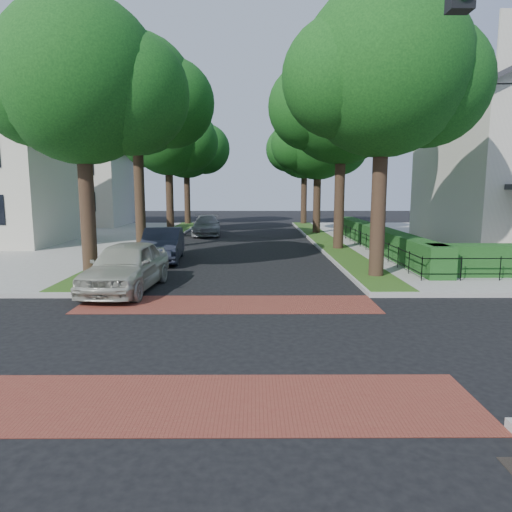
# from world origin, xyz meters

# --- Properties ---
(ground) EXTENTS (120.00, 120.00, 0.00)m
(ground) POSITION_xyz_m (0.00, 0.00, 0.00)
(ground) COLOR black
(ground) RESTS_ON ground
(crosswalk_far) EXTENTS (9.00, 2.20, 0.01)m
(crosswalk_far) POSITION_xyz_m (0.00, 3.20, 0.01)
(crosswalk_far) COLOR maroon
(crosswalk_far) RESTS_ON ground
(crosswalk_near) EXTENTS (9.00, 2.20, 0.01)m
(crosswalk_near) POSITION_xyz_m (0.00, -3.20, 0.01)
(crosswalk_near) COLOR maroon
(crosswalk_near) RESTS_ON ground
(grass_strip_ne) EXTENTS (1.60, 29.80, 0.02)m
(grass_strip_ne) POSITION_xyz_m (5.40, 19.10, 0.16)
(grass_strip_ne) COLOR #294B15
(grass_strip_ne) RESTS_ON sidewalk_ne
(grass_strip_nw) EXTENTS (1.60, 29.80, 0.02)m
(grass_strip_nw) POSITION_xyz_m (-5.40, 19.10, 0.16)
(grass_strip_nw) COLOR #294B15
(grass_strip_nw) RESTS_ON sidewalk_nw
(tree_right_near) EXTENTS (7.75, 6.67, 10.66)m
(tree_right_near) POSITION_xyz_m (5.60, 7.24, 7.63)
(tree_right_near) COLOR black
(tree_right_near) RESTS_ON sidewalk_ne
(tree_right_mid) EXTENTS (8.25, 7.09, 11.22)m
(tree_right_mid) POSITION_xyz_m (5.61, 15.25, 7.99)
(tree_right_mid) COLOR black
(tree_right_mid) RESTS_ON sidewalk_ne
(tree_right_far) EXTENTS (7.25, 6.23, 9.74)m
(tree_right_far) POSITION_xyz_m (5.60, 24.22, 6.91)
(tree_right_far) COLOR black
(tree_right_far) RESTS_ON sidewalk_ne
(tree_right_back) EXTENTS (7.50, 6.45, 10.20)m
(tree_right_back) POSITION_xyz_m (5.60, 33.23, 7.27)
(tree_right_back) COLOR black
(tree_right_back) RESTS_ON sidewalk_ne
(tree_left_near) EXTENTS (7.50, 6.45, 10.20)m
(tree_left_near) POSITION_xyz_m (-5.40, 7.23, 7.27)
(tree_left_near) COLOR black
(tree_left_near) RESTS_ON sidewalk_nw
(tree_left_mid) EXTENTS (8.00, 6.88, 11.48)m
(tree_left_mid) POSITION_xyz_m (-5.39, 15.24, 8.34)
(tree_left_mid) COLOR black
(tree_left_mid) RESTS_ON sidewalk_nw
(tree_left_far) EXTENTS (7.00, 6.02, 9.86)m
(tree_left_far) POSITION_xyz_m (-5.40, 24.22, 7.12)
(tree_left_far) COLOR black
(tree_left_far) RESTS_ON sidewalk_nw
(tree_left_back) EXTENTS (7.75, 6.66, 10.44)m
(tree_left_back) POSITION_xyz_m (-5.40, 33.24, 7.41)
(tree_left_back) COLOR black
(tree_left_back) RESTS_ON sidewalk_nw
(hedge_main_road) EXTENTS (1.00, 18.00, 1.20)m
(hedge_main_road) POSITION_xyz_m (7.70, 15.00, 0.75)
(hedge_main_road) COLOR #184116
(hedge_main_road) RESTS_ON sidewalk_ne
(fence_main_road) EXTENTS (0.06, 18.00, 0.90)m
(fence_main_road) POSITION_xyz_m (6.90, 15.00, 0.60)
(fence_main_road) COLOR black
(fence_main_road) RESTS_ON sidewalk_ne
(house_left_far) EXTENTS (10.00, 9.00, 10.14)m
(house_left_far) POSITION_xyz_m (-15.49, 31.99, 5.04)
(house_left_far) COLOR beige
(house_left_far) RESTS_ON sidewalk_nw
(parked_car_front) EXTENTS (2.36, 5.12, 1.70)m
(parked_car_front) POSITION_xyz_m (-3.60, 5.14, 0.85)
(parked_car_front) COLOR #AEB09E
(parked_car_front) RESTS_ON ground
(parked_car_middle) EXTENTS (2.04, 4.96, 1.60)m
(parked_car_middle) POSITION_xyz_m (-3.60, 11.46, 0.80)
(parked_car_middle) COLOR #1F242F
(parked_car_middle) RESTS_ON ground
(parked_car_rear) EXTENTS (2.40, 5.14, 1.45)m
(parked_car_rear) POSITION_xyz_m (-2.76, 23.60, 0.73)
(parked_car_rear) COLOR gray
(parked_car_rear) RESTS_ON ground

